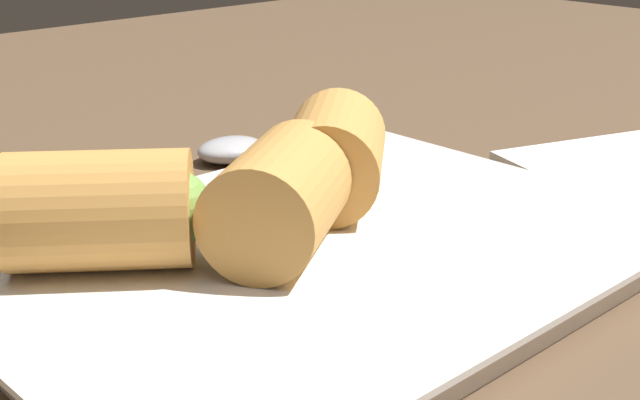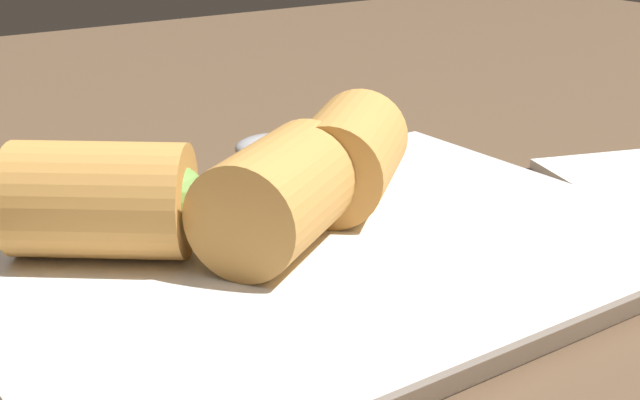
{
  "view_description": "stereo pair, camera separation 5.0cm",
  "coord_description": "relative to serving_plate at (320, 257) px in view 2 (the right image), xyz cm",
  "views": [
    {
      "loc": [
        23.02,
        27.72,
        18.97
      ],
      "look_at": [
        -1.99,
        0.95,
        5.49
      ],
      "focal_mm": 50.0,
      "sensor_mm": 36.0,
      "label": 1
    },
    {
      "loc": [
        19.14,
        30.88,
        18.97
      ],
      "look_at": [
        -1.99,
        0.95,
        5.49
      ],
      "focal_mm": 50.0,
      "sensor_mm": 36.0,
      "label": 2
    }
  ],
  "objects": [
    {
      "name": "table_surface",
      "position": [
        1.99,
        -0.95,
        -1.76
      ],
      "size": [
        180.0,
        140.0,
        2.0
      ],
      "color": "brown",
      "rests_on": "ground"
    },
    {
      "name": "spoon",
      "position": [
        -5.71,
        -16.11,
        -0.06
      ],
      "size": [
        20.99,
        5.4,
        1.52
      ],
      "color": "#B2B2B7",
      "rests_on": "table_surface"
    },
    {
      "name": "roll_front_left",
      "position": [
        1.96,
        -0.59,
        3.23
      ],
      "size": [
        8.99,
        8.25,
        4.97
      ],
      "color": "#D19347",
      "rests_on": "serving_plate"
    },
    {
      "name": "roll_front_right",
      "position": [
        -4.28,
        -3.62,
        3.23
      ],
      "size": [
        8.91,
        8.67,
        4.97
      ],
      "color": "#D19347",
      "rests_on": "serving_plate"
    },
    {
      "name": "roll_back_left",
      "position": [
        8.0,
        -3.99,
        3.23
      ],
      "size": [
        8.96,
        8.54,
        4.97
      ],
      "color": "#D19347",
      "rests_on": "serving_plate"
    },
    {
      "name": "serving_plate",
      "position": [
        0.0,
        0.0,
        0.0
      ],
      "size": [
        30.86,
        22.63,
        1.5
      ],
      "color": "white",
      "rests_on": "table_surface"
    }
  ]
}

